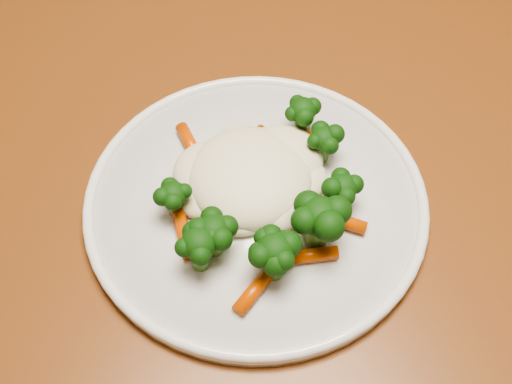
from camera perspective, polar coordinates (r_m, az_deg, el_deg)
dining_table at (r=0.72m, az=5.95°, el=-1.10°), size 1.15×0.83×0.75m
plate at (r=0.57m, az=-0.00°, el=-0.85°), size 0.30×0.30×0.01m
meal at (r=0.54m, az=0.46°, el=0.03°), size 0.18×0.20×0.05m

